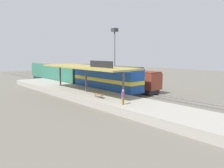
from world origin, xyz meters
TOP-DOWN VIEW (x-y plane):
  - ground_plane at (2.00, 0.00)m, footprint 120.00×120.00m
  - track_near at (0.00, 0.00)m, footprint 3.20×110.00m
  - track_far at (4.60, 0.00)m, footprint 3.20×110.00m
  - platform at (-4.60, 0.00)m, footprint 6.00×44.00m
  - station_canopy at (-4.60, -0.09)m, footprint 5.20×18.00m
  - platform_bench at (-6.00, -4.89)m, footprint 0.44×1.70m
  - locomotive at (0.00, 1.03)m, footprint 2.93×14.43m
  - passenger_carriage_single at (0.00, 19.03)m, footprint 2.90×20.00m
  - freight_car at (4.60, 0.01)m, footprint 2.80×12.00m
  - light_mast at (7.80, 7.58)m, footprint 1.10×1.10m
  - person_waiting at (-6.33, -9.74)m, footprint 0.34×0.34m

SIDE VIEW (x-z plane):
  - ground_plane at x=2.00m, z-range 0.00..0.00m
  - track_near at x=0.00m, z-range -0.05..0.11m
  - track_far at x=4.60m, z-range -0.05..0.11m
  - platform at x=-4.60m, z-range 0.00..0.90m
  - platform_bench at x=-6.00m, z-range 1.09..1.59m
  - person_waiting at x=-6.33m, z-range 1.00..2.71m
  - freight_car at x=4.60m, z-range 0.20..3.74m
  - passenger_carriage_single at x=0.00m, z-range 0.19..4.43m
  - locomotive at x=0.00m, z-range 0.19..4.63m
  - station_canopy at x=-4.60m, z-range 2.18..6.88m
  - light_mast at x=7.80m, z-range 2.55..14.25m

